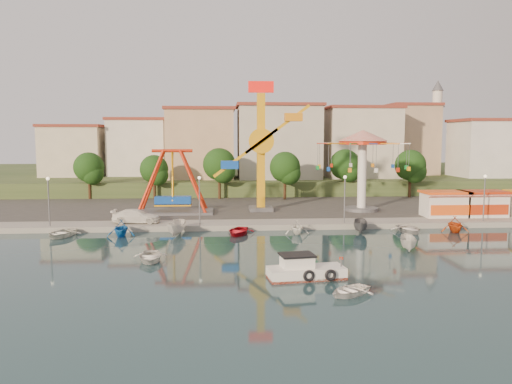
{
  "coord_description": "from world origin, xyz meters",
  "views": [
    {
      "loc": [
        -5.44,
        -41.03,
        10.02
      ],
      "look_at": [
        -1.78,
        14.0,
        4.0
      ],
      "focal_mm": 35.0,
      "sensor_mm": 36.0,
      "label": 1
    }
  ],
  "objects": [
    {
      "name": "hill_terrace",
      "position": [
        0.0,
        67.0,
        1.5
      ],
      "size": [
        200.0,
        60.0,
        3.0
      ],
      "primitive_type": "cube",
      "color": "#384C26",
      "rests_on": "ground"
    },
    {
      "name": "building_0",
      "position": [
        -33.37,
        46.06,
        8.93
      ],
      "size": [
        9.26,
        9.53,
        11.87
      ],
      "primitive_type": "cube",
      "color": "beige",
      "rests_on": "hill_terrace"
    },
    {
      "name": "building_2",
      "position": [
        -8.19,
        51.96,
        8.62
      ],
      "size": [
        11.95,
        9.28,
        11.23
      ],
      "primitive_type": "cube",
      "color": "tan",
      "rests_on": "hill_terrace"
    },
    {
      "name": "van",
      "position": [
        -15.08,
        14.37,
        1.36
      ],
      "size": [
        5.3,
        2.29,
        1.52
      ],
      "primitive_type": "imported",
      "rotation": [
        0.0,
        0.0,
        1.54
      ],
      "color": "white",
      "rests_on": "quay_deck"
    },
    {
      "name": "tree_1",
      "position": [
        -16.0,
        36.24,
        5.2
      ],
      "size": [
        4.35,
        4.35,
        6.8
      ],
      "color": "#382314",
      "rests_on": "quay_deck"
    },
    {
      "name": "wave_swinger",
      "position": [
        12.45,
        21.99,
        8.2
      ],
      "size": [
        11.6,
        11.6,
        10.4
      ],
      "color": "#59595E",
      "rests_on": "quay_deck"
    },
    {
      "name": "tree_4",
      "position": [
        14.0,
        37.35,
        5.75
      ],
      "size": [
        4.86,
        4.86,
        7.6
      ],
      "color": "#382314",
      "rests_on": "quay_deck"
    },
    {
      "name": "lamp_post_2",
      "position": [
        8.0,
        13.0,
        3.1
      ],
      "size": [
        0.14,
        0.14,
        5.0
      ],
      "primitive_type": "cylinder",
      "color": "#59595E",
      "rests_on": "quay_deck"
    },
    {
      "name": "rowboat_a",
      "position": [
        -11.42,
        -0.8,
        0.4
      ],
      "size": [
        3.15,
        4.13,
        0.8
      ],
      "primitive_type": "imported",
      "rotation": [
        0.0,
        0.0,
        0.11
      ],
      "color": "white",
      "rests_on": "ground"
    },
    {
      "name": "pirate_ship_ride",
      "position": [
        -11.72,
        21.54,
        4.39
      ],
      "size": [
        10.0,
        5.0,
        8.0
      ],
      "color": "#59595E",
      "rests_on": "quay_deck"
    },
    {
      "name": "booth_mid",
      "position": [
        25.78,
        16.49,
        2.16
      ],
      "size": [
        5.4,
        3.78,
        3.08
      ],
      "color": "white",
      "rests_on": "quay_deck"
    },
    {
      "name": "rowboat_b",
      "position": [
        2.55,
        -10.56,
        0.33
      ],
      "size": [
        3.87,
        3.64,
        0.65
      ],
      "primitive_type": "imported",
      "rotation": [
        0.0,
        0.0,
        -0.97
      ],
      "color": "white",
      "rests_on": "ground"
    },
    {
      "name": "lamp_post_1",
      "position": [
        -8.0,
        13.0,
        3.1
      ],
      "size": [
        0.14,
        0.14,
        5.0
      ],
      "primitive_type": "cylinder",
      "color": "#59595E",
      "rests_on": "quay_deck"
    },
    {
      "name": "cabin_motorboat",
      "position": [
        0.31,
        -6.54,
        0.51
      ],
      "size": [
        5.71,
        2.81,
        1.93
      ],
      "rotation": [
        0.0,
        0.0,
        0.14
      ],
      "color": "white",
      "rests_on": "ground"
    },
    {
      "name": "building_6",
      "position": [
        44.15,
        48.77,
        9.18
      ],
      "size": [
        8.23,
        8.98,
        12.36
      ],
      "primitive_type": "cube",
      "color": "silver",
      "rests_on": "hill_terrace"
    },
    {
      "name": "skiff",
      "position": [
        10.97,
        1.41,
        0.71
      ],
      "size": [
        2.29,
        3.89,
        1.41
      ],
      "primitive_type": "imported",
      "rotation": [
        0.0,
        0.0,
        -0.27
      ],
      "color": "silver",
      "rests_on": "ground"
    },
    {
      "name": "lamp_post_3",
      "position": [
        24.0,
        13.0,
        3.1
      ],
      "size": [
        0.14,
        0.14,
        5.0
      ],
      "primitive_type": "cylinder",
      "color": "#59595E",
      "rests_on": "quay_deck"
    },
    {
      "name": "moored_boat_2",
      "position": [
        -10.21,
        9.8,
        0.8
      ],
      "size": [
        2.18,
        4.33,
        1.6
      ],
      "primitive_type": "imported",
      "rotation": [
        0.0,
        0.0,
        -0.16
      ],
      "color": "silver",
      "rests_on": "ground"
    },
    {
      "name": "tree_0",
      "position": [
        -26.0,
        36.98,
        5.47
      ],
      "size": [
        4.6,
        4.6,
        7.19
      ],
      "color": "#382314",
      "rests_on": "quay_deck"
    },
    {
      "name": "asphalt_pad",
      "position": [
        0.0,
        30.0,
        0.6
      ],
      "size": [
        90.0,
        28.0,
        0.01
      ],
      "primitive_type": "cube",
      "color": "#4C4944",
      "rests_on": "quay_deck"
    },
    {
      "name": "minaret",
      "position": [
        36.0,
        54.0,
        12.55
      ],
      "size": [
        2.8,
        2.8,
        18.0
      ],
      "color": "silver",
      "rests_on": "hill_terrace"
    },
    {
      "name": "moored_boat_1",
      "position": [
        -15.84,
        9.8,
        0.86
      ],
      "size": [
        2.96,
        3.39,
        1.72
      ],
      "primitive_type": "imported",
      "rotation": [
        0.0,
        0.0,
        0.04
      ],
      "color": "blue",
      "rests_on": "ground"
    },
    {
      "name": "moored_boat_0",
      "position": [
        -21.84,
        9.8,
        0.42
      ],
      "size": [
        3.92,
        4.74,
        0.85
      ],
      "primitive_type": "imported",
      "rotation": [
        0.0,
        0.0,
        -0.27
      ],
      "color": "silver",
      "rests_on": "ground"
    },
    {
      "name": "tree_2",
      "position": [
        -6.0,
        35.81,
        5.92
      ],
      "size": [
        5.02,
        5.02,
        7.85
      ],
      "color": "#382314",
      "rests_on": "quay_deck"
    },
    {
      "name": "lamp_post_0",
      "position": [
        -24.0,
        13.0,
        3.1
      ],
      "size": [
        0.14,
        0.14,
        5.0
      ],
      "primitive_type": "cylinder",
      "color": "#59595E",
      "rests_on": "quay_deck"
    },
    {
      "name": "moored_boat_3",
      "position": [
        -3.91,
        9.8,
        0.41
      ],
      "size": [
        3.81,
        4.58,
        0.82
      ],
      "primitive_type": "imported",
      "rotation": [
        0.0,
        0.0,
        -0.28
      ],
      "color": "#AB0D1A",
      "rests_on": "ground"
    },
    {
      "name": "tree_3",
      "position": [
        4.0,
        34.36,
        5.55
      ],
      "size": [
        4.68,
        4.68,
        7.32
      ],
      "color": "#382314",
      "rests_on": "quay_deck"
    },
    {
      "name": "moored_boat_4",
      "position": [
        2.23,
        9.8,
        0.76
      ],
      "size": [
        2.56,
        2.95,
        1.52
      ],
      "primitive_type": "imported",
      "rotation": [
        0.0,
        0.0,
        0.02
      ],
      "color": "white",
      "rests_on": "ground"
    },
    {
      "name": "quay_deck",
      "position": [
        0.0,
        62.0,
        0.3
      ],
      "size": [
        200.0,
        100.0,
        0.6
      ],
      "primitive_type": "cube",
      "color": "#9E998E",
      "rests_on": "ground"
    },
    {
      "name": "building_5",
      "position": [
        32.37,
        50.33,
        8.61
      ],
      "size": [
        12.77,
        10.96,
        11.21
      ],
      "primitive_type": "cube",
      "color": "tan",
      "rests_on": "hill_terrace"
    },
    {
      "name": "kamikaze_tower",
      "position": [
        -0.15,
        22.54,
        8.4
      ],
      "size": [
        8.24,
        3.1,
        16.5
      ],
      "color": "#59595E",
      "rests_on": "quay_deck"
    },
    {
      "name": "moored_boat_5",
      "position": [
        8.99,
        9.8,
        0.75
      ],
      "size": [
        2.41,
        4.12,
        1.5
      ],
      "primitive_type": "imported",
      "rotation": [
        0.0,
        0.0,
        -0.26
      ],
      "color": "#535257",
      "rests_on": "ground"
    },
    {
      "name": "booth_left",
      "position": [
        21.01,
        16.49,
        2.16
      ],
      "size": [
        5.4,
        3.78,
        3.08
      ],
      "color": "white",
      "rests_on": "quay_deck"
    },
    {
      "name": "building_4",
      "position": [
        19.07,
        52.2,
        7.62
      ],
      "size": [
        10.75,
        9.23,
        9.24
      ],
      "primitive_type": "cube",
      "color": "beige",
      "rests_on": "hill_terrace"
    },
    {
      "name": "moored_boat_6",
      "position": [
        14.17,
        9.8,
        0.42
      ],
      "size": [
        3.23,
        4.28,
        0.84
      ],
      "primitive_type": "imported",
      "rotation": [
        0.0,
        0.0,
        0.09
      ],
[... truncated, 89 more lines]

